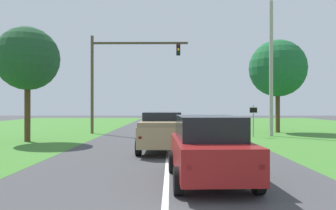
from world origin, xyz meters
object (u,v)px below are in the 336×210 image
(traffic_light, at_px, (117,69))
(keep_moving_sign, at_px, (253,117))
(red_suv_near, at_px, (209,147))
(utility_pole_right, at_px, (271,69))
(oak_tree_right, at_px, (278,68))
(pickup_truck_lead, at_px, (163,131))
(extra_tree_1, at_px, (27,59))

(traffic_light, distance_m, keep_moving_sign, 11.40)
(red_suv_near, xyz_separation_m, traffic_light, (-5.52, 16.87, 4.26))
(red_suv_near, xyz_separation_m, utility_pole_right, (6.30, 14.59, 4.01))
(red_suv_near, relative_size, oak_tree_right, 0.60)
(utility_pole_right, bearing_deg, red_suv_near, -113.37)
(pickup_truck_lead, relative_size, oak_tree_right, 0.72)
(red_suv_near, bearing_deg, traffic_light, 108.12)
(oak_tree_right, bearing_deg, extra_tree_1, -158.32)
(traffic_light, bearing_deg, extra_tree_1, -127.47)
(oak_tree_right, height_order, extra_tree_1, oak_tree_right)
(extra_tree_1, bearing_deg, pickup_truck_lead, -26.17)
(keep_moving_sign, height_order, oak_tree_right, oak_tree_right)
(oak_tree_right, bearing_deg, traffic_light, -175.29)
(pickup_truck_lead, bearing_deg, utility_pole_right, 45.68)
(traffic_light, relative_size, keep_moving_sign, 3.47)
(pickup_truck_lead, relative_size, extra_tree_1, 0.78)
(oak_tree_right, xyz_separation_m, utility_pole_right, (-1.58, -3.39, -0.39))
(red_suv_near, xyz_separation_m, oak_tree_right, (7.89, 17.98, 4.40))
(keep_moving_sign, relative_size, extra_tree_1, 0.32)
(keep_moving_sign, bearing_deg, pickup_truck_lead, -130.92)
(red_suv_near, distance_m, keep_moving_sign, 14.69)
(keep_moving_sign, relative_size, utility_pole_right, 0.23)
(utility_pole_right, bearing_deg, traffic_light, 169.08)
(utility_pole_right, distance_m, extra_tree_1, 16.92)
(pickup_truck_lead, relative_size, utility_pole_right, 0.56)
(keep_moving_sign, bearing_deg, extra_tree_1, -168.39)
(red_suv_near, bearing_deg, utility_pole_right, 66.63)
(keep_moving_sign, bearing_deg, utility_pole_right, 25.48)
(keep_moving_sign, xyz_separation_m, oak_tree_right, (3.08, 4.10, 3.94))
(oak_tree_right, distance_m, utility_pole_right, 3.76)
(pickup_truck_lead, bearing_deg, red_suv_near, -76.73)
(red_suv_near, bearing_deg, oak_tree_right, 66.31)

